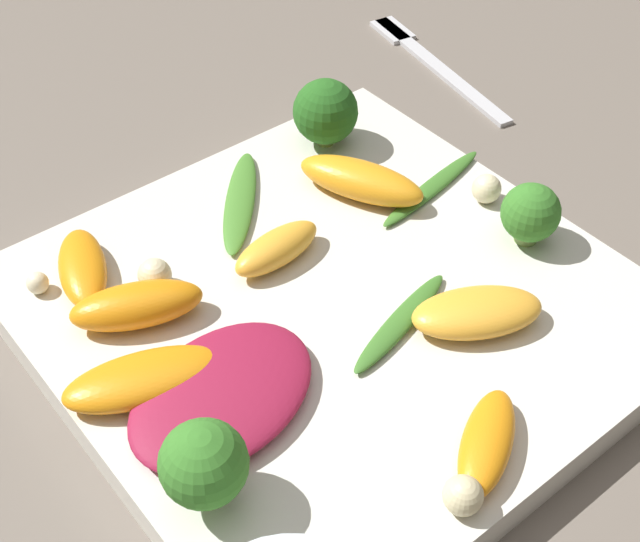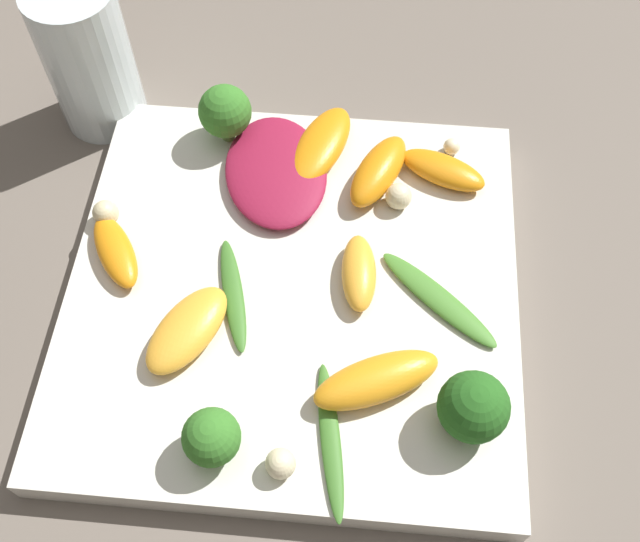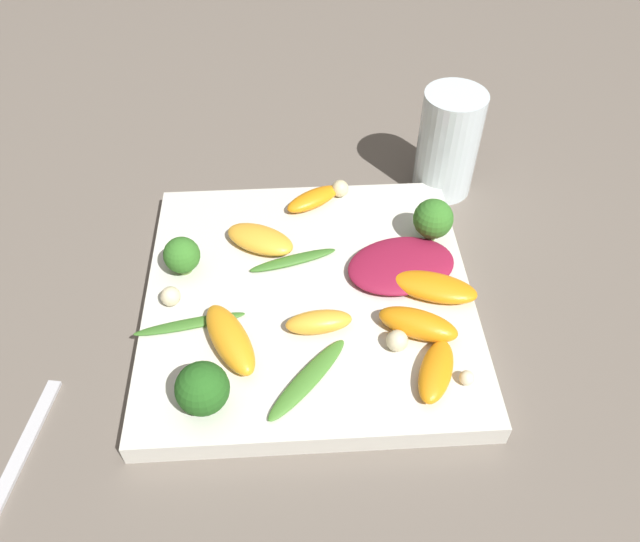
# 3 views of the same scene
# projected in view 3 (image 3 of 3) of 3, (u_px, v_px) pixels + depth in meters

# --- Properties ---
(ground_plane) EXTENTS (2.40, 2.40, 0.00)m
(ground_plane) POSITION_uv_depth(u_px,v_px,m) (309.00, 307.00, 0.58)
(ground_plane) COLOR #6B6056
(plate) EXTENTS (0.29, 0.29, 0.02)m
(plate) POSITION_uv_depth(u_px,v_px,m) (309.00, 299.00, 0.57)
(plate) COLOR silver
(plate) RESTS_ON ground_plane
(drinking_glass) EXTENTS (0.06, 0.06, 0.12)m
(drinking_glass) POSITION_uv_depth(u_px,v_px,m) (448.00, 143.00, 0.66)
(drinking_glass) COLOR silver
(drinking_glass) RESTS_ON ground_plane
(radicchio_leaf_0) EXTENTS (0.12, 0.09, 0.01)m
(radicchio_leaf_0) POSITION_uv_depth(u_px,v_px,m) (401.00, 265.00, 0.58)
(radicchio_leaf_0) COLOR maroon
(radicchio_leaf_0) RESTS_ON plate
(orange_segment_0) EXTENTS (0.05, 0.07, 0.02)m
(orange_segment_0) POSITION_uv_depth(u_px,v_px,m) (436.00, 371.00, 0.50)
(orange_segment_0) COLOR orange
(orange_segment_0) RESTS_ON plate
(orange_segment_1) EXTENTS (0.06, 0.05, 0.01)m
(orange_segment_1) POSITION_uv_depth(u_px,v_px,m) (313.00, 199.00, 0.64)
(orange_segment_1) COLOR orange
(orange_segment_1) RESTS_ON plate
(orange_segment_2) EXTENTS (0.08, 0.06, 0.02)m
(orange_segment_2) POSITION_uv_depth(u_px,v_px,m) (433.00, 287.00, 0.56)
(orange_segment_2) COLOR orange
(orange_segment_2) RESTS_ON plate
(orange_segment_3) EXTENTS (0.06, 0.03, 0.02)m
(orange_segment_3) POSITION_uv_depth(u_px,v_px,m) (319.00, 322.00, 0.53)
(orange_segment_3) COLOR #FCAD33
(orange_segment_3) RESTS_ON plate
(orange_segment_4) EXTENTS (0.08, 0.06, 0.02)m
(orange_segment_4) POSITION_uv_depth(u_px,v_px,m) (260.00, 239.00, 0.60)
(orange_segment_4) COLOR #FCAD33
(orange_segment_4) RESTS_ON plate
(orange_segment_5) EXTENTS (0.06, 0.08, 0.02)m
(orange_segment_5) POSITION_uv_depth(u_px,v_px,m) (230.00, 339.00, 0.51)
(orange_segment_5) COLOR orange
(orange_segment_5) RESTS_ON plate
(orange_segment_6) EXTENTS (0.07, 0.05, 0.02)m
(orange_segment_6) POSITION_uv_depth(u_px,v_px,m) (418.00, 324.00, 0.52)
(orange_segment_6) COLOR orange
(orange_segment_6) RESTS_ON plate
(broccoli_floret_0) EXTENTS (0.04, 0.04, 0.04)m
(broccoli_floret_0) POSITION_uv_depth(u_px,v_px,m) (202.00, 389.00, 0.47)
(broccoli_floret_0) COLOR #7A9E51
(broccoli_floret_0) RESTS_ON plate
(broccoli_floret_1) EXTENTS (0.03, 0.03, 0.04)m
(broccoli_floret_1) POSITION_uv_depth(u_px,v_px,m) (182.00, 256.00, 0.57)
(broccoli_floret_1) COLOR #7A9E51
(broccoli_floret_1) RESTS_ON plate
(broccoli_floret_2) EXTENTS (0.04, 0.04, 0.05)m
(broccoli_floret_2) POSITION_uv_depth(u_px,v_px,m) (433.00, 219.00, 0.59)
(broccoli_floret_2) COLOR #7A9E51
(broccoli_floret_2) RESTS_ON plate
(arugula_sprig_0) EXTENTS (0.08, 0.04, 0.01)m
(arugula_sprig_0) POSITION_uv_depth(u_px,v_px,m) (293.00, 260.00, 0.59)
(arugula_sprig_0) COLOR #3D7528
(arugula_sprig_0) RESTS_ON plate
(arugula_sprig_1) EXTENTS (0.10, 0.03, 0.00)m
(arugula_sprig_1) POSITION_uv_depth(u_px,v_px,m) (190.00, 324.00, 0.54)
(arugula_sprig_1) COLOR #3D7528
(arugula_sprig_1) RESTS_ON plate
(arugula_sprig_2) EXTENTS (0.08, 0.08, 0.01)m
(arugula_sprig_2) POSITION_uv_depth(u_px,v_px,m) (308.00, 379.00, 0.50)
(arugula_sprig_2) COLOR #47842D
(arugula_sprig_2) RESTS_ON plate
(macadamia_nut_0) EXTENTS (0.01, 0.01, 0.01)m
(macadamia_nut_0) POSITION_uv_depth(u_px,v_px,m) (467.00, 378.00, 0.49)
(macadamia_nut_0) COLOR beige
(macadamia_nut_0) RESTS_ON plate
(macadamia_nut_1) EXTENTS (0.02, 0.02, 0.02)m
(macadamia_nut_1) POSITION_uv_depth(u_px,v_px,m) (171.00, 296.00, 0.55)
(macadamia_nut_1) COLOR beige
(macadamia_nut_1) RESTS_ON plate
(macadamia_nut_2) EXTENTS (0.02, 0.02, 0.02)m
(macadamia_nut_2) POSITION_uv_depth(u_px,v_px,m) (397.00, 341.00, 0.51)
(macadamia_nut_2) COLOR beige
(macadamia_nut_2) RESTS_ON plate
(macadamia_nut_3) EXTENTS (0.02, 0.02, 0.02)m
(macadamia_nut_3) POSITION_uv_depth(u_px,v_px,m) (340.00, 188.00, 0.65)
(macadamia_nut_3) COLOR beige
(macadamia_nut_3) RESTS_ON plate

